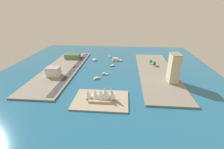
# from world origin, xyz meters

# --- Properties ---
(ground_plane) EXTENTS (440.00, 440.00, 0.00)m
(ground_plane) POSITION_xyz_m (0.00, 0.00, 0.00)
(ground_plane) COLOR #23668E
(quay_west) EXTENTS (70.00, 240.00, 2.54)m
(quay_west) POSITION_xyz_m (-97.61, 0.00, 1.27)
(quay_west) COLOR gray
(quay_west) RESTS_ON ground_plane
(quay_east) EXTENTS (70.00, 240.00, 2.54)m
(quay_east) POSITION_xyz_m (97.61, 0.00, 1.27)
(quay_east) COLOR gray
(quay_east) RESTS_ON ground_plane
(peninsula_point) EXTENTS (76.78, 54.72, 2.00)m
(peninsula_point) POSITION_xyz_m (-1.67, 110.12, 1.00)
(peninsula_point) COLOR #A89E89
(peninsula_point) RESTS_ON ground_plane
(road_strip) EXTENTS (12.14, 228.00, 0.15)m
(road_strip) POSITION_xyz_m (72.08, 0.00, 2.62)
(road_strip) COLOR #38383D
(road_strip) RESTS_ON quay_east
(ferry_yellow_fast) EXTENTS (25.22, 10.06, 7.51)m
(ferry_yellow_fast) POSITION_xyz_m (-13.07, -68.65, 2.82)
(ferry_yellow_fast) COLOR yellow
(ferry_yellow_fast) RESTS_ON ground_plane
(tugboat_red) EXTENTS (9.37, 9.94, 3.58)m
(tugboat_red) POSITION_xyz_m (6.82, -95.79, 1.27)
(tugboat_red) COLOR red
(tugboat_red) RESTS_ON ground_plane
(water_taxi_orange) EXTENTS (12.65, 4.54, 3.94)m
(water_taxi_orange) POSITION_xyz_m (4.49, 18.13, 1.49)
(water_taxi_orange) COLOR orange
(water_taxi_orange) RESTS_ON ground_plane
(patrol_launch_navy) EXTENTS (11.58, 7.48, 3.30)m
(patrol_launch_navy) POSITION_xyz_m (-6.91, -31.00, 1.20)
(patrol_launch_navy) COLOR #1E284C
(patrol_launch_navy) RESTS_ON ground_plane
(yacht_sleek_gray) EXTENTS (12.92, 11.98, 3.69)m
(yacht_sleek_gray) POSITION_xyz_m (16.63, 38.98, 1.47)
(yacht_sleek_gray) COLOR #999EA3
(yacht_sleek_gray) RESTS_ON ground_plane
(catamaran_blue) EXTENTS (15.45, 15.94, 4.17)m
(catamaran_blue) POSITION_xyz_m (41.42, -67.28, 1.47)
(catamaran_blue) COLOR blue
(catamaran_blue) RESTS_ON ground_plane
(terminal_long_green) EXTENTS (36.12, 27.71, 10.34)m
(terminal_long_green) POSITION_xyz_m (98.42, -76.05, 7.74)
(terminal_long_green) COLOR slate
(terminal_long_green) RESTS_ON quay_east
(office_block_beige) EXTENTS (15.45, 25.60, 49.39)m
(office_block_beige) POSITION_xyz_m (-116.20, 42.34, 27.27)
(office_block_beige) COLOR #C6B793
(office_block_beige) RESTS_ON quay_west
(hotel_broad_white) EXTENTS (24.29, 19.44, 16.71)m
(hotel_broad_white) POSITION_xyz_m (98.76, 36.22, 10.93)
(hotel_broad_white) COLOR silver
(hotel_broad_white) RESTS_ON quay_east
(sedan_silver) EXTENTS (1.97, 5.18, 1.44)m
(sedan_silver) POSITION_xyz_m (69.66, -65.59, 3.41)
(sedan_silver) COLOR black
(sedan_silver) RESTS_ON road_strip
(taxi_yellow_cab) EXTENTS (2.05, 4.87, 1.55)m
(taxi_yellow_cab) POSITION_xyz_m (74.74, -16.25, 3.46)
(taxi_yellow_cab) COLOR black
(taxi_yellow_cab) RESTS_ON road_strip
(pickup_red) EXTENTS (2.13, 4.72, 1.61)m
(pickup_red) POSITION_xyz_m (74.08, 47.15, 3.49)
(pickup_red) COLOR black
(pickup_red) RESTS_ON road_strip
(van_white) EXTENTS (2.02, 4.60, 1.60)m
(van_white) POSITION_xyz_m (74.09, 24.61, 3.48)
(van_white) COLOR black
(van_white) RESTS_ON road_strip
(suv_black) EXTENTS (1.93, 4.47, 1.47)m
(suv_black) POSITION_xyz_m (74.52, -8.05, 3.43)
(suv_black) COLOR black
(suv_black) RESTS_ON road_strip
(traffic_light_waterfront) EXTENTS (0.36, 0.36, 6.50)m
(traffic_light_waterfront) POSITION_xyz_m (64.61, -8.84, 6.89)
(traffic_light_waterfront) COLOR black
(traffic_light_waterfront) RESTS_ON quay_east
(opera_landmark) EXTENTS (45.02, 21.66, 20.65)m
(opera_landmark) POSITION_xyz_m (-1.55, 110.12, 10.20)
(opera_landmark) COLOR #BCAD93
(opera_landmark) RESTS_ON peninsula_point
(park_tree_cluster) EXTENTS (13.04, 21.94, 9.67)m
(park_tree_cluster) POSITION_xyz_m (-95.99, -38.16, 8.55)
(park_tree_cluster) COLOR brown
(park_tree_cluster) RESTS_ON quay_west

